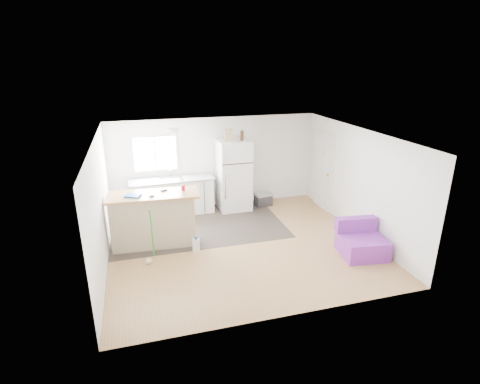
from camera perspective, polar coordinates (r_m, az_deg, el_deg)
name	(u,v)px	position (r m, az deg, el deg)	size (l,w,h in m)	color
room	(241,193)	(7.73, 0.13, -0.13)	(5.51, 5.01, 2.41)	#A17643
vinyl_zone	(198,225)	(9.17, -6.41, -5.05)	(4.05, 2.50, 0.00)	#2F2923
window	(155,154)	(9.76, -12.80, 5.73)	(1.18, 0.06, 0.98)	white
interior_door	(324,171)	(10.15, 12.63, 3.17)	(0.11, 0.92, 2.10)	white
ceiling_fixture	(173,130)	(8.36, -10.22, 9.32)	(0.30, 0.30, 0.07)	white
kitchen_cabinets	(173,196)	(9.78, -10.23, -0.60)	(2.14, 0.73, 1.23)	white
peninsula	(154,219)	(8.20, -13.04, -4.08)	(1.93, 0.84, 1.16)	#C4AF8E
refrigerator	(234,175)	(9.84, -0.96, 2.58)	(0.83, 0.79, 1.86)	white
cooler	(263,199)	(10.28, 3.56, -1.10)	(0.50, 0.37, 0.35)	#2B2C2E
purple_seat	(361,242)	(8.13, 17.98, -7.33)	(0.96, 0.92, 0.71)	purple
cleaner_jug	(196,245)	(7.94, -6.70, -8.02)	(0.17, 0.13, 0.34)	white
mop	(150,252)	(7.65, -13.59, -8.89)	(0.20, 0.33, 1.18)	green
red_cup	(183,188)	(8.06, -8.65, 0.64)	(0.08, 0.08, 0.12)	red
blue_tray	(133,196)	(7.94, -16.03, -0.55)	(0.30, 0.22, 0.04)	blue
tool_a	(164,190)	(8.12, -11.51, 0.26)	(0.14, 0.05, 0.03)	black
tool_b	(152,196)	(7.84, -13.33, -0.60)	(0.10, 0.04, 0.03)	black
cardboard_box	(228,135)	(9.49, -1.77, 8.67)	(0.20, 0.10, 0.30)	#9E835A
bottle_left	(242,136)	(9.52, 0.28, 8.55)	(0.07, 0.07, 0.25)	#3D200B
bottle_right	(242,135)	(9.60, 0.35, 8.65)	(0.07, 0.07, 0.25)	#3D200B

